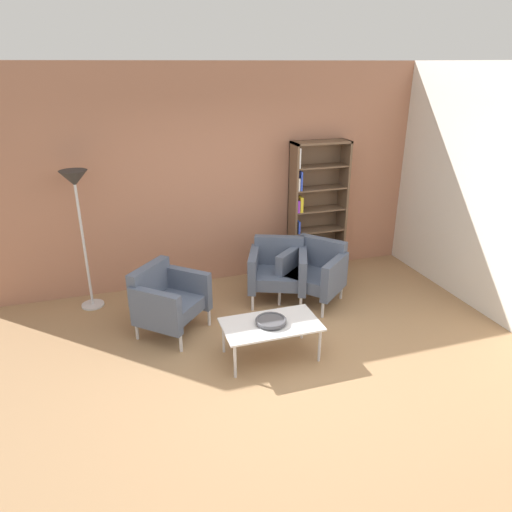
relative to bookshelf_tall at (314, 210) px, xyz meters
The scene contains 10 objects.
ground_plane 2.78m from the bookshelf_tall, 120.46° to the right, with size 8.32×8.32×0.00m, color #9E7751.
brick_back_panel 1.44m from the bookshelf_tall, behind, with size 6.40×0.12×2.90m, color #A87056.
plaster_right_partition 2.31m from the bookshelf_tall, 47.24° to the right, with size 0.12×5.20×2.90m, color silver.
bookshelf_tall is the anchor object (origin of this frame).
coffee_table_low 2.40m from the bookshelf_tall, 124.59° to the right, with size 1.00×0.56×0.40m.
decorative_bowl 2.39m from the bookshelf_tall, 124.59° to the right, with size 0.32×0.32×0.05m.
armchair_near_window 1.18m from the bookshelf_tall, 139.05° to the right, with size 0.90×0.87×0.78m.
armchair_by_bookshelf 2.57m from the bookshelf_tall, 154.56° to the right, with size 0.95×0.95×0.78m.
armchair_spare_guest 1.09m from the bookshelf_tall, 113.12° to the right, with size 0.94×0.95×0.78m.
floor_lamp_torchiere 3.17m from the bookshelf_tall, behind, with size 0.32×0.32×1.74m.
Camera 1 is at (-1.42, -3.59, 2.88)m, focal length 32.89 mm.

